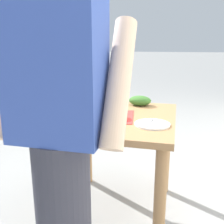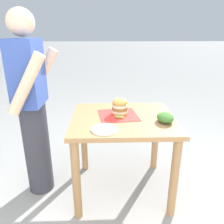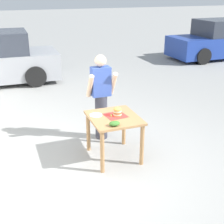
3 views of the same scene
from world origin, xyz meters
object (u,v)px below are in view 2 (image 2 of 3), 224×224
sandwich (120,106)px  side_salad (165,118)px  patio_table (123,132)px  diner_across_table (32,106)px  pickle_spear (120,117)px  side_plate_with_forks (105,129)px

sandwich → side_salad: bearing=-117.5°
patio_table → diner_across_table: bearing=87.3°
side_salad → pickle_spear: bearing=77.5°
patio_table → sandwich: bearing=19.2°
patio_table → side_salad: size_ratio=5.13×
patio_table → side_plate_with_forks: 0.35m
pickle_spear → side_salad: bearing=-102.5°
side_salad → diner_across_table: (0.16, 1.17, 0.06)m
sandwich → diner_across_table: 0.79m
sandwich → side_salad: size_ratio=1.05×
sandwich → patio_table: bearing=-160.8°
sandwich → pickle_spear: 0.13m
patio_table → sandwich: size_ratio=4.89×
side_plate_with_forks → diner_across_table: (0.31, 0.65, 0.10)m
sandwich → diner_across_table: (-0.03, 0.79, 0.02)m
sandwich → side_salad: sandwich is taller
side_plate_with_forks → diner_across_table: bearing=64.3°
sandwich → side_plate_with_forks: 0.38m
side_plate_with_forks → side_salad: size_ratio=1.22×
patio_table → side_plate_with_forks: (-0.27, 0.17, 0.15)m
side_plate_with_forks → diner_across_table: 0.73m
sandwich → pickle_spear: size_ratio=2.58×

